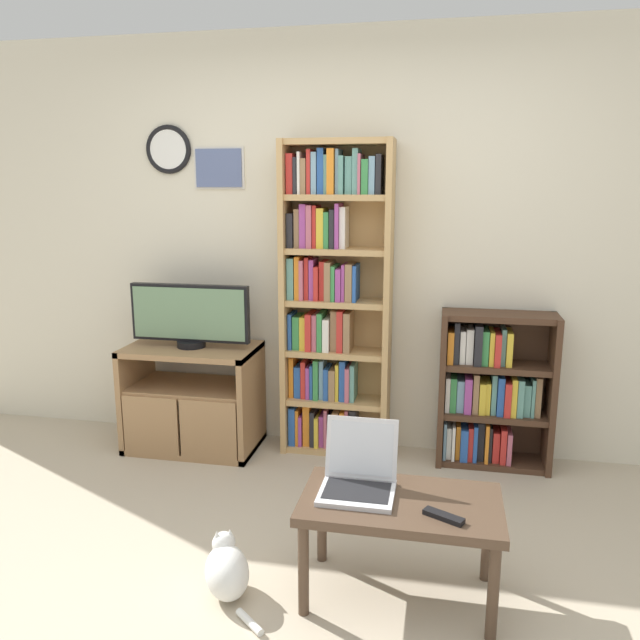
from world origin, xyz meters
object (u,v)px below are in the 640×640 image
Objects in this scene: laptop at (359,474)px; cat at (227,569)px; tv_stand at (192,398)px; bookshelf_short at (489,392)px; remote_near_laptop at (444,516)px; bookshelf_tall at (331,302)px; television at (190,315)px; coffee_table at (400,513)px.

cat is at bearing -160.69° from laptop.
tv_stand reaches higher than cat.
laptop is (1.25, -1.20, 0.16)m from tv_stand.
bookshelf_short reaches higher than remote_near_laptop.
tv_stand is 0.43× the size of bookshelf_tall.
laptop is at bearing -44.13° from television.
bookshelf_tall is 1.77m from remote_near_laptop.
television is 2.02× the size of cat.
bookshelf_tall reaches higher than laptop.
television reaches higher than remote_near_laptop.
laptop is at bearing -74.74° from bookshelf_tall.
laptop is at bearing -8.59° from cat.
bookshelf_tall is at bearing 111.27° from coffee_table.
coffee_table is 0.76m from cat.
laptop is 0.68m from cat.
television is 1.74m from cat.
coffee_table is at bearing -97.42° from remote_near_laptop.
tv_stand is 1.09m from bookshelf_tall.
bookshelf_short reaches higher than tv_stand.
television reaches higher than bookshelf_short.
bookshelf_short is 3.09× the size of laptop.
coffee_table is (0.55, -1.41, -0.59)m from bookshelf_tall.
television reaches higher than laptop.
bookshelf_tall is at bearing 179.44° from bookshelf_short.
television is at bearing -170.24° from bookshelf_tall.
coffee_table is (1.42, -1.26, -0.50)m from television.
bookshelf_tall reaches higher than coffee_table.
television is 0.81× the size of bookshelf_short.
television is at bearing 135.66° from laptop.
remote_near_laptop reaches higher than coffee_table.
tv_stand is 2.18× the size of cat.
coffee_table reaches higher than cat.
television is 4.72× the size of remote_near_laptop.
coffee_table is (-0.43, -1.40, -0.08)m from bookshelf_short.
tv_stand is 5.09× the size of remote_near_laptop.
television is 2.15m from remote_near_laptop.
coffee_table is 0.22m from remote_near_laptop.
remote_near_laptop is (0.72, -1.53, -0.53)m from bookshelf_tall.
remote_near_laptop is at bearing -34.49° from coffee_table.
tv_stand is 1.58m from cat.
laptop reaches higher than remote_near_laptop.
bookshelf_tall reaches higher than television.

